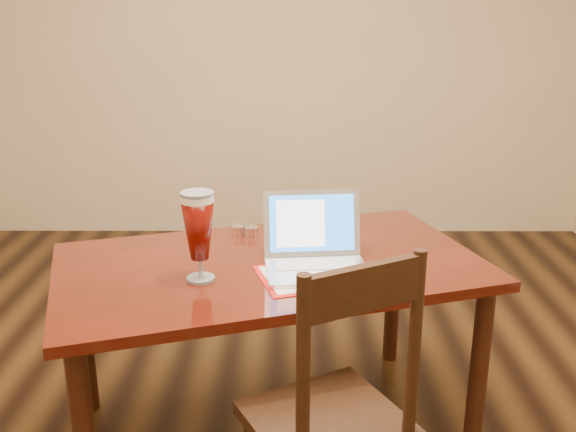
{
  "coord_description": "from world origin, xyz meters",
  "views": [
    {
      "loc": [
        0.06,
        -2.18,
        1.63
      ],
      "look_at": [
        0.06,
        -0.05,
        0.94
      ],
      "focal_mm": 40.0,
      "sensor_mm": 36.0,
      "label": 1
    }
  ],
  "objects": [
    {
      "name": "dining_table",
      "position": [
        -0.01,
        0.04,
        0.66
      ],
      "size": [
        1.76,
        1.31,
        1.05
      ],
      "rotation": [
        0.0,
        0.0,
        0.3
      ],
      "color": "#4B120A",
      "rests_on": "ground"
    },
    {
      "name": "dining_chair",
      "position": [
        0.19,
        -0.57,
        0.48
      ],
      "size": [
        0.58,
        0.57,
        1.03
      ],
      "rotation": [
        0.0,
        0.0,
        0.49
      ],
      "color": "black",
      "rests_on": "ground"
    }
  ]
}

